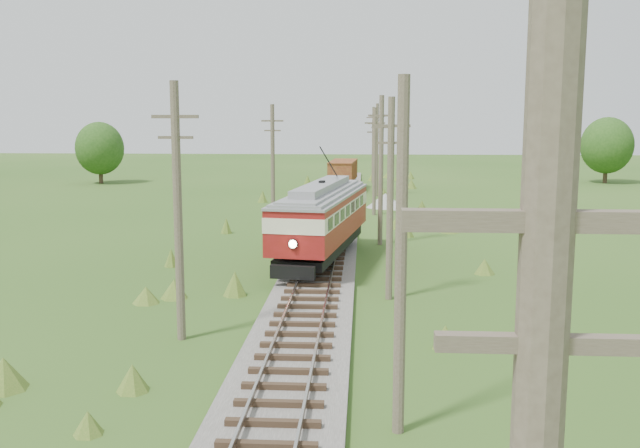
{
  "coord_description": "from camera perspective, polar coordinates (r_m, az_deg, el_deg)",
  "views": [
    {
      "loc": [
        2.19,
        -11.94,
        7.88
      ],
      "look_at": [
        0.0,
        23.41,
        2.41
      ],
      "focal_mm": 40.0,
      "sensor_mm": 36.0,
      "label": 1
    }
  ],
  "objects": [
    {
      "name": "utility_pole_r_4",
      "position": [
        56.06,
        4.38,
        5.12
      ],
      "size": [
        1.6,
        0.3,
        8.4
      ],
      "color": "brown",
      "rests_on": "ground"
    },
    {
      "name": "utility_pole_l_a",
      "position": [
        24.99,
        -11.31,
        1.13
      ],
      "size": [
        1.6,
        0.3,
        9.0
      ],
      "color": "brown",
      "rests_on": "ground"
    },
    {
      "name": "utility_pole_r_2",
      "position": [
        30.16,
        5.63,
        2.16
      ],
      "size": [
        1.6,
        0.3,
        8.6
      ],
      "color": "brown",
      "rests_on": "ground"
    },
    {
      "name": "utility_pole_l_b",
      "position": [
        52.48,
        -3.8,
        4.98
      ],
      "size": [
        1.6,
        0.3,
        8.6
      ],
      "color": "brown",
      "rests_on": "ground"
    },
    {
      "name": "tree_mid_b",
      "position": [
        88.5,
        21.98,
        5.85
      ],
      "size": [
        5.88,
        5.88,
        7.57
      ],
      "color": "#38281C",
      "rests_on": "ground"
    },
    {
      "name": "gravel_pile",
      "position": [
        60.87,
        5.37,
        1.84
      ],
      "size": [
        3.33,
        3.54,
        1.21
      ],
      "color": "gray",
      "rests_on": "ground"
    },
    {
      "name": "streetcar",
      "position": [
        37.46,
        0.16,
        0.75
      ],
      "size": [
        4.73,
        12.61,
        5.71
      ],
      "rotation": [
        0.0,
        0.0,
        -0.15
      ],
      "color": "black",
      "rests_on": "ground"
    },
    {
      "name": "utility_pole_r_6",
      "position": [
        82.02,
        4.27,
        6.38
      ],
      "size": [
        1.6,
        0.3,
        8.7
      ],
      "color": "brown",
      "rests_on": "ground"
    },
    {
      "name": "gondola",
      "position": [
        74.44,
        1.85,
        4.19
      ],
      "size": [
        2.98,
        7.79,
        2.54
      ],
      "rotation": [
        0.0,
        0.0,
        -0.07
      ],
      "color": "black",
      "rests_on": "ground"
    },
    {
      "name": "utility_pole_r_1",
      "position": [
        17.32,
        6.49,
        -2.87
      ],
      "size": [
        0.3,
        0.3,
        8.8
      ],
      "color": "brown",
      "rests_on": "ground"
    },
    {
      "name": "railbed_main",
      "position": [
        46.63,
        0.8,
        -0.71
      ],
      "size": [
        3.6,
        96.0,
        0.57
      ],
      "color": "#605B54",
      "rests_on": "ground"
    },
    {
      "name": "tree_mid_a",
      "position": [
        85.54,
        -17.22,
        5.8
      ],
      "size": [
        5.46,
        5.46,
        7.03
      ],
      "color": "#38281C",
      "rests_on": "ground"
    },
    {
      "name": "utility_pole_r_3",
      "position": [
        43.07,
        4.89,
        4.42
      ],
      "size": [
        1.6,
        0.3,
        9.0
      ],
      "color": "brown",
      "rests_on": "ground"
    },
    {
      "name": "utility_pole_r_5",
      "position": [
        69.03,
        4.57,
        6.01
      ],
      "size": [
        1.6,
        0.3,
        8.9
      ],
      "color": "brown",
      "rests_on": "ground"
    }
  ]
}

